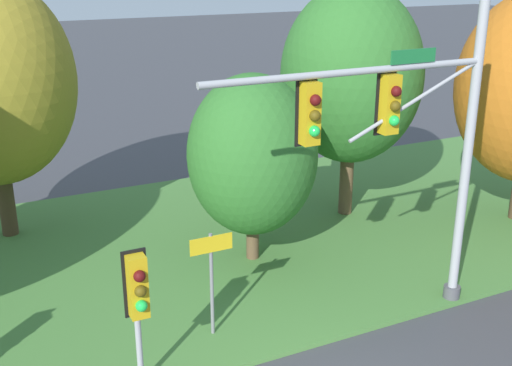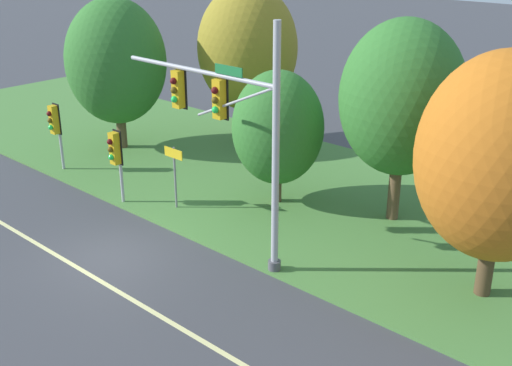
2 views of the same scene
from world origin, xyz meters
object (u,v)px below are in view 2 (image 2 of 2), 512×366
object	(u,v)px
traffic_signal_mast	(233,123)
tree_behind_signpost	(278,128)
route_sign_post	(174,168)
tree_tall_centre	(502,158)
tree_mid_verge	(402,98)
tree_nearest_road	(116,62)
tree_left_of_mast	(248,48)
pedestrian_signal_further_along	(55,123)
pedestrian_signal_near_kerb	(116,152)

from	to	relation	value
traffic_signal_mast	tree_behind_signpost	distance (m)	4.68
route_sign_post	tree_tall_centre	bearing A→B (deg)	9.66
traffic_signal_mast	tree_mid_verge	xyz separation A→B (m)	(2.43, 5.76, 0.07)
traffic_signal_mast	route_sign_post	size ratio (longest dim) A/B	3.16
tree_mid_verge	tree_tall_centre	size ratio (longest dim) A/B	1.02
tree_nearest_road	tree_behind_signpost	world-z (taller)	tree_nearest_road
traffic_signal_mast	tree_behind_signpost	size ratio (longest dim) A/B	1.48
tree_tall_centre	tree_left_of_mast	bearing A→B (deg)	158.53
traffic_signal_mast	pedestrian_signal_further_along	xyz separation A→B (m)	(-10.91, 0.35, -2.28)
pedestrian_signal_near_kerb	tree_mid_verge	distance (m)	10.58
route_sign_post	tree_mid_verge	distance (m)	8.54
route_sign_post	tree_nearest_road	xyz separation A→B (m)	(-7.33, 3.01, 2.53)
pedestrian_signal_further_along	tree_nearest_road	distance (m)	4.29
pedestrian_signal_near_kerb	route_sign_post	world-z (taller)	pedestrian_signal_near_kerb
route_sign_post	tree_behind_signpost	xyz separation A→B (m)	(2.43, 3.02, 1.36)
pedestrian_signal_near_kerb	tree_mid_verge	size ratio (longest dim) A/B	0.40
traffic_signal_mast	pedestrian_signal_near_kerb	world-z (taller)	traffic_signal_mast
tree_behind_signpost	pedestrian_signal_further_along	bearing A→B (deg)	-157.78
route_sign_post	tree_tall_centre	xyz separation A→B (m)	(11.20, 1.91, 2.57)
traffic_signal_mast	pedestrian_signal_further_along	distance (m)	11.15
traffic_signal_mast	tree_left_of_mast	xyz separation A→B (m)	(-7.52, 8.74, 0.19)
pedestrian_signal_near_kerb	tree_nearest_road	xyz separation A→B (m)	(-5.40, 4.20, 2.06)
pedestrian_signal_near_kerb	tree_nearest_road	size ratio (longest dim) A/B	0.41
pedestrian_signal_further_along	tree_behind_signpost	xyz separation A→B (m)	(9.22, 3.77, 0.84)
route_sign_post	tree_left_of_mast	world-z (taller)	tree_left_of_mast
pedestrian_signal_near_kerb	tree_mid_verge	world-z (taller)	tree_mid_verge
pedestrian_signal_further_along	tree_left_of_mast	world-z (taller)	tree_left_of_mast
tree_nearest_road	tree_left_of_mast	xyz separation A→B (m)	(3.93, 4.64, 0.46)
pedestrian_signal_further_along	route_sign_post	distance (m)	6.85
traffic_signal_mast	pedestrian_signal_further_along	world-z (taller)	traffic_signal_mast
pedestrian_signal_further_along	tree_left_of_mast	size ratio (longest dim) A/B	0.39
tree_left_of_mast	traffic_signal_mast	bearing A→B (deg)	-49.29
pedestrian_signal_near_kerb	route_sign_post	bearing A→B (deg)	31.67
tree_tall_centre	route_sign_post	bearing A→B (deg)	-170.34
tree_left_of_mast	tree_tall_centre	size ratio (longest dim) A/B	1.07
tree_left_of_mast	tree_tall_centre	distance (m)	15.70
pedestrian_signal_near_kerb	tree_behind_signpost	world-z (taller)	tree_behind_signpost
pedestrian_signal_near_kerb	route_sign_post	size ratio (longest dim) A/B	1.20
tree_left_of_mast	tree_mid_verge	bearing A→B (deg)	-16.70
pedestrian_signal_near_kerb	tree_left_of_mast	distance (m)	9.31
traffic_signal_mast	tree_nearest_road	distance (m)	12.17
pedestrian_signal_further_along	tree_left_of_mast	xyz separation A→B (m)	(3.39, 8.39, 2.47)
route_sign_post	tree_left_of_mast	size ratio (longest dim) A/B	0.32
pedestrian_signal_further_along	tree_mid_verge	size ratio (longest dim) A/B	0.41
pedestrian_signal_further_along	tree_behind_signpost	world-z (taller)	tree_behind_signpost
tree_nearest_road	tree_mid_verge	distance (m)	13.98
traffic_signal_mast	pedestrian_signal_near_kerb	size ratio (longest dim) A/B	2.63
tree_left_of_mast	tree_mid_verge	distance (m)	10.39
tree_behind_signpost	pedestrian_signal_near_kerb	bearing A→B (deg)	-135.97
tree_left_of_mast	tree_behind_signpost	world-z (taller)	tree_left_of_mast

